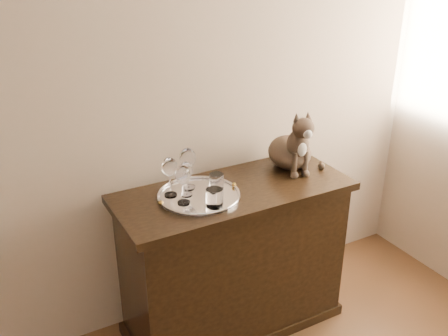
# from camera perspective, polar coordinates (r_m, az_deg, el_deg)

# --- Properties ---
(wall_back) EXTENTS (4.00, 0.10, 2.70)m
(wall_back) POSITION_cam_1_polar(r_m,az_deg,el_deg) (2.37, -15.47, 8.39)
(wall_back) COLOR tan
(wall_back) RESTS_ON ground
(sideboard) EXTENTS (1.20, 0.50, 0.85)m
(sideboard) POSITION_cam_1_polar(r_m,az_deg,el_deg) (2.70, 1.10, -10.46)
(sideboard) COLOR black
(sideboard) RESTS_ON ground
(tray) EXTENTS (0.40, 0.40, 0.01)m
(tray) POSITION_cam_1_polar(r_m,az_deg,el_deg) (2.40, -2.87, -3.23)
(tray) COLOR white
(tray) RESTS_ON sideboard
(wine_glass_a) EXTENTS (0.07, 0.07, 0.20)m
(wine_glass_a) POSITION_cam_1_polar(r_m,az_deg,el_deg) (2.37, -6.20, -1.00)
(wine_glass_a) COLOR white
(wine_glass_a) RESTS_ON tray
(wine_glass_b) EXTENTS (0.08, 0.08, 0.21)m
(wine_glass_b) POSITION_cam_1_polar(r_m,az_deg,el_deg) (2.43, -4.13, -0.03)
(wine_glass_b) COLOR white
(wine_glass_b) RESTS_ON tray
(wine_glass_c) EXTENTS (0.07, 0.07, 0.19)m
(wine_glass_c) POSITION_cam_1_polar(r_m,az_deg,el_deg) (2.30, -4.69, -1.90)
(wine_glass_c) COLOR silver
(wine_glass_c) RESTS_ON tray
(wine_glass_d) EXTENTS (0.07, 0.07, 0.17)m
(wine_glass_d) POSITION_cam_1_polar(r_m,az_deg,el_deg) (2.37, -4.34, -1.22)
(wine_glass_d) COLOR white
(wine_glass_d) RESTS_ON tray
(tumbler_b) EXTENTS (0.08, 0.08, 0.09)m
(tumbler_b) POSITION_cam_1_polar(r_m,az_deg,el_deg) (2.28, -1.12, -3.42)
(tumbler_b) COLOR silver
(tumbler_b) RESTS_ON tray
(tumbler_c) EXTENTS (0.07, 0.07, 0.08)m
(tumbler_c) POSITION_cam_1_polar(r_m,az_deg,el_deg) (2.44, -0.87, -1.55)
(tumbler_c) COLOR silver
(tumbler_c) RESTS_ON tray
(cat) EXTENTS (0.39, 0.37, 0.35)m
(cat) POSITION_cam_1_polar(r_m,az_deg,el_deg) (2.67, 7.61, 3.51)
(cat) COLOR #4A382C
(cat) RESTS_ON sideboard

